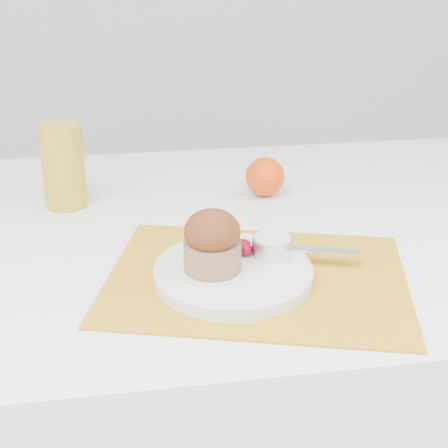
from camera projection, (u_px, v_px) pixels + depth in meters
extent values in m
cube|color=white|center=(224.00, 402.00, 1.19)|extent=(1.20, 0.80, 0.75)
cube|color=orange|center=(257.00, 278.00, 0.86)|extent=(0.48, 0.40, 0.00)
cylinder|color=silver|center=(233.00, 273.00, 0.85)|extent=(0.24, 0.24, 0.02)
cylinder|color=silver|center=(272.00, 247.00, 0.88)|extent=(0.06, 0.06, 0.02)
cylinder|color=silver|center=(273.00, 239.00, 0.88)|extent=(0.06, 0.06, 0.01)
ellipsoid|color=#4F020D|center=(243.00, 246.00, 0.89)|extent=(0.02, 0.02, 0.02)
ellipsoid|color=#610212|center=(246.00, 250.00, 0.88)|extent=(0.02, 0.02, 0.02)
cube|color=silver|center=(285.00, 248.00, 0.90)|extent=(0.21, 0.09, 0.01)
sphere|color=#F14608|center=(265.00, 177.00, 1.13)|extent=(0.07, 0.07, 0.07)
cylinder|color=gold|center=(63.00, 166.00, 1.07)|extent=(0.08, 0.08, 0.15)
cylinder|color=#996D4A|center=(212.00, 255.00, 0.84)|extent=(0.09, 0.09, 0.04)
ellipsoid|color=#391A0A|center=(212.00, 231.00, 0.82)|extent=(0.08, 0.08, 0.06)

